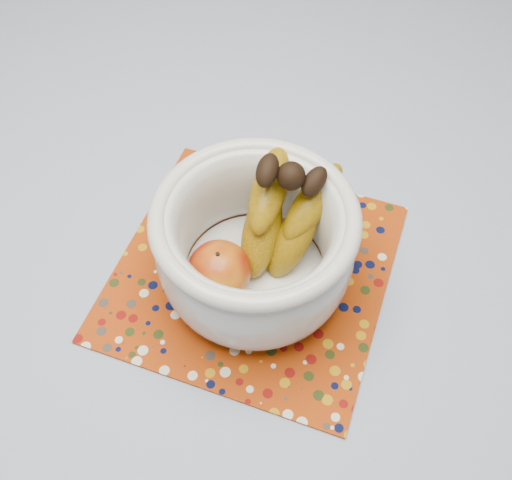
# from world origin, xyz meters

# --- Properties ---
(table) EXTENTS (1.20, 1.20, 0.75)m
(table) POSITION_xyz_m (0.00, 0.00, 0.67)
(table) COLOR brown
(table) RESTS_ON ground
(tablecloth) EXTENTS (1.32, 1.32, 0.01)m
(tablecloth) POSITION_xyz_m (0.00, 0.00, 0.76)
(tablecloth) COLOR slate
(tablecloth) RESTS_ON table
(placemat) EXTENTS (0.38, 0.38, 0.00)m
(placemat) POSITION_xyz_m (0.08, -0.08, 0.76)
(placemat) COLOR #942F08
(placemat) RESTS_ON tablecloth
(fruit_bowl) EXTENTS (0.25, 0.26, 0.19)m
(fruit_bowl) POSITION_xyz_m (0.10, -0.09, 0.85)
(fruit_bowl) COLOR silver
(fruit_bowl) RESTS_ON placemat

